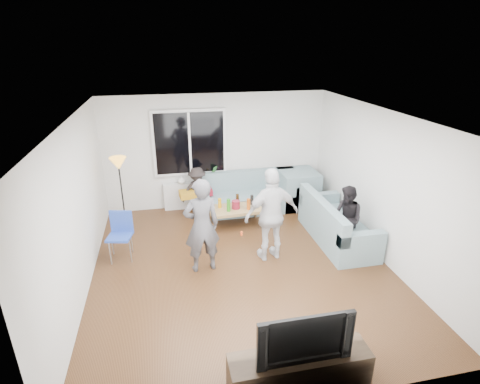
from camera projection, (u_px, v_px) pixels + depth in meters
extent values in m
cube|color=#56351C|center=(241.00, 267.00, 6.55)|extent=(5.00, 5.50, 0.04)
cube|color=white|center=(242.00, 116.00, 5.55)|extent=(5.00, 5.50, 0.04)
cube|color=silver|center=(216.00, 151.00, 8.56)|extent=(5.00, 0.04, 2.60)
cube|color=silver|center=(303.00, 310.00, 3.54)|extent=(5.00, 0.04, 2.60)
cube|color=silver|center=(76.00, 211.00, 5.57)|extent=(0.04, 5.50, 2.60)
cube|color=silver|center=(383.00, 186.00, 6.53)|extent=(0.04, 5.50, 2.60)
cube|color=white|center=(190.00, 143.00, 8.28)|extent=(1.62, 0.06, 1.47)
cube|color=black|center=(190.00, 143.00, 8.24)|extent=(1.50, 0.02, 1.35)
cube|color=white|center=(190.00, 143.00, 8.23)|extent=(0.05, 0.03, 1.35)
cube|color=silver|center=(192.00, 195.00, 8.71)|extent=(1.30, 0.12, 0.62)
imported|color=#245B25|center=(213.00, 174.00, 8.59)|extent=(0.25, 0.22, 0.39)
imported|color=white|center=(181.00, 180.00, 8.49)|extent=(0.19, 0.19, 0.19)
cube|color=slate|center=(298.00, 189.00, 8.78)|extent=(0.85, 0.85, 0.85)
cube|color=#B9811B|center=(188.00, 194.00, 8.25)|extent=(0.41, 0.36, 0.14)
cube|color=maroon|center=(204.00, 192.00, 8.39)|extent=(0.37, 0.31, 0.13)
cube|color=#A78251|center=(235.00, 217.00, 7.91)|extent=(1.12, 0.64, 0.40)
cylinder|color=maroon|center=(236.00, 205.00, 7.79)|extent=(0.17, 0.17, 0.17)
imported|color=#48484D|center=(202.00, 226.00, 6.16)|extent=(0.64, 0.46, 1.65)
imported|color=silver|center=(272.00, 215.00, 6.50)|extent=(1.04, 0.55, 1.69)
imported|color=black|center=(347.00, 219.00, 6.88)|extent=(0.60, 0.70, 1.24)
imported|color=black|center=(198.00, 191.00, 8.32)|extent=(0.77, 0.53, 1.09)
cube|color=#34271A|center=(299.00, 370.00, 4.21)|extent=(1.60, 0.40, 0.44)
imported|color=black|center=(302.00, 333.00, 4.02)|extent=(1.06, 0.14, 0.61)
cylinder|color=#277D16|center=(229.00, 205.00, 7.65)|extent=(0.08, 0.08, 0.27)
cylinder|color=black|center=(252.00, 200.00, 7.97)|extent=(0.07, 0.07, 0.21)
cylinder|color=orange|center=(220.00, 203.00, 7.81)|extent=(0.07, 0.07, 0.21)
cylinder|color=#C65211|center=(248.00, 204.00, 7.73)|extent=(0.07, 0.07, 0.24)
cylinder|color=#331E0B|center=(237.00, 199.00, 7.99)|extent=(0.07, 0.07, 0.22)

